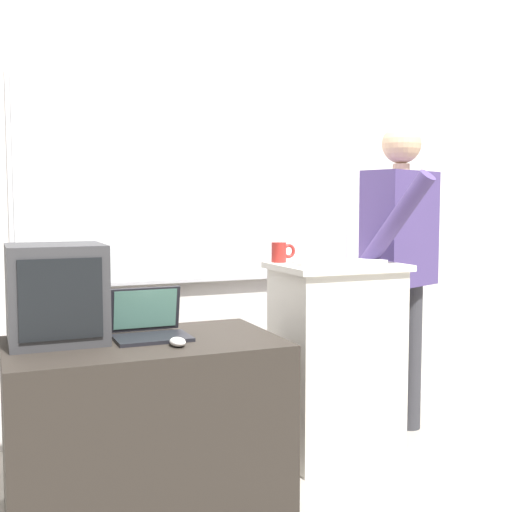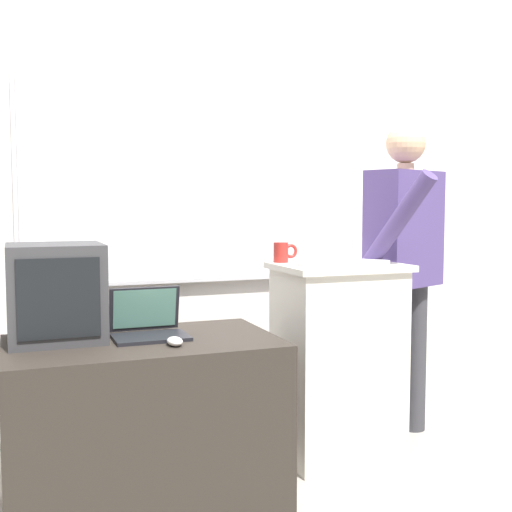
{
  "view_description": "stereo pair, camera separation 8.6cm",
  "coord_description": "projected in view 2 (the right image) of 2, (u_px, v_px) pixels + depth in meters",
  "views": [
    {
      "loc": [
        -1.22,
        -2.23,
        1.26
      ],
      "look_at": [
        -0.11,
        0.42,
        1.03
      ],
      "focal_mm": 45.0,
      "sensor_mm": 36.0,
      "label": 1
    },
    {
      "loc": [
        -1.14,
        -2.26,
        1.26
      ],
      "look_at": [
        -0.11,
        0.42,
        1.03
      ],
      "focal_mm": 45.0,
      "sensor_mm": 36.0,
      "label": 2
    }
  ],
  "objects": [
    {
      "name": "back_wall",
      "position": [
        219.0,
        183.0,
        3.69
      ],
      "size": [
        6.4,
        0.17,
        2.77
      ],
      "color": "silver",
      "rests_on": "ground_plane"
    },
    {
      "name": "lectern_podium",
      "position": [
        338.0,
        360.0,
        3.19
      ],
      "size": [
        0.61,
        0.47,
        0.97
      ],
      "color": "beige",
      "rests_on": "ground_plane"
    },
    {
      "name": "side_desk",
      "position": [
        144.0,
        425.0,
        2.64
      ],
      "size": [
        1.09,
        0.65,
        0.71
      ],
      "color": "#28231E",
      "rests_on": "ground_plane"
    },
    {
      "name": "person_presenter",
      "position": [
        404.0,
        256.0,
        3.44
      ],
      "size": [
        0.62,
        0.67,
        1.69
      ],
      "rotation": [
        0.0,
        0.0,
        0.38
      ],
      "color": "#333338",
      "rests_on": "ground_plane"
    },
    {
      "name": "laptop",
      "position": [
        148.0,
        324.0,
        2.68
      ],
      "size": [
        0.3,
        0.25,
        0.2
      ],
      "color": "black",
      "rests_on": "side_desk"
    },
    {
      "name": "wireless_keyboard",
      "position": [
        342.0,
        263.0,
        3.09
      ],
      "size": [
        0.46,
        0.13,
        0.02
      ],
      "color": "silver",
      "rests_on": "lectern_podium"
    },
    {
      "name": "computer_mouse_by_laptop",
      "position": [
        175.0,
        341.0,
        2.51
      ],
      "size": [
        0.06,
        0.1,
        0.03
      ],
      "color": "silver",
      "rests_on": "side_desk"
    },
    {
      "name": "crt_monitor",
      "position": [
        56.0,
        292.0,
        2.59
      ],
      "size": [
        0.37,
        0.37,
        0.39
      ],
      "color": "#333335",
      "rests_on": "side_desk"
    },
    {
      "name": "coffee_mug",
      "position": [
        282.0,
        252.0,
        3.22
      ],
      "size": [
        0.13,
        0.07,
        0.1
      ],
      "color": "maroon",
      "rests_on": "lectern_podium"
    }
  ]
}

